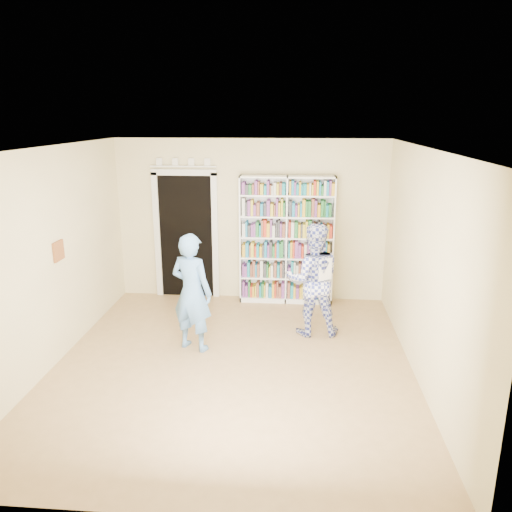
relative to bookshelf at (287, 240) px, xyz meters
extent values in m
plane|color=#99754A|center=(-0.61, -2.34, -1.07)|extent=(5.00, 5.00, 0.00)
plane|color=white|center=(-0.61, -2.34, 1.63)|extent=(5.00, 5.00, 0.00)
plane|color=beige|center=(-0.61, 0.16, 0.28)|extent=(4.50, 0.00, 4.50)
plane|color=beige|center=(-2.86, -2.34, 0.28)|extent=(0.00, 5.00, 5.00)
plane|color=beige|center=(1.64, -2.34, 0.28)|extent=(0.00, 5.00, 5.00)
cube|color=white|center=(0.00, 0.00, -0.01)|extent=(1.54, 0.29, 2.12)
cube|color=white|center=(0.00, 0.00, -0.01)|extent=(0.02, 0.29, 2.12)
cube|color=black|center=(-1.71, 0.14, -0.02)|extent=(0.90, 0.03, 2.10)
cube|color=silver|center=(-2.21, 0.12, -0.02)|extent=(0.10, 0.06, 2.20)
cube|color=silver|center=(-1.21, 0.12, -0.02)|extent=(0.10, 0.06, 2.20)
cube|color=silver|center=(-1.71, 0.12, 1.08)|extent=(1.10, 0.06, 0.10)
cube|color=silver|center=(-1.71, 0.12, 1.18)|extent=(1.10, 0.08, 0.02)
cube|color=brown|center=(-2.84, -2.14, 0.33)|extent=(0.03, 0.25, 0.25)
imported|color=#5788C3|center=(-1.20, -1.90, -0.27)|extent=(0.68, 0.57, 1.60)
imported|color=#2F3890|center=(0.41, -1.27, -0.26)|extent=(0.83, 0.67, 1.63)
cube|color=white|center=(0.56, -1.45, -0.05)|extent=(0.18, 0.13, 0.30)
camera|label=1|loc=(0.15, -8.01, 1.99)|focal=35.00mm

